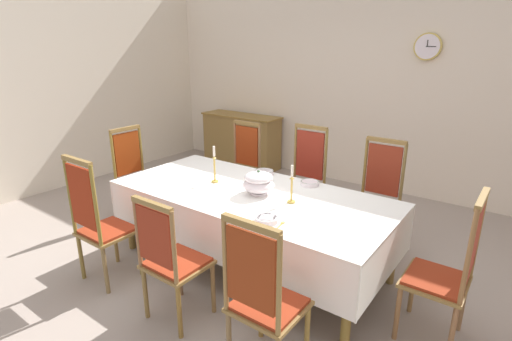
{
  "coord_description": "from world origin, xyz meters",
  "views": [
    {
      "loc": [
        2.03,
        -2.67,
        2.06
      ],
      "look_at": [
        0.08,
        -0.02,
        0.99
      ],
      "focal_mm": 27.22,
      "sensor_mm": 36.0,
      "label": 1
    }
  ],
  "objects": [
    {
      "name": "chair_south_c",
      "position": [
        0.85,
        -1.0,
        0.57
      ],
      "size": [
        0.44,
        0.42,
        1.13
      ],
      "color": "olive",
      "rests_on": "ground"
    },
    {
      "name": "mounted_clock",
      "position": [
        0.72,
        2.79,
        2.03
      ],
      "size": [
        0.34,
        0.06,
        0.34
      ],
      "color": "#D1B251"
    },
    {
      "name": "tablecloth",
      "position": [
        0.0,
        0.0,
        0.65
      ],
      "size": [
        2.63,
        1.2,
        0.44
      ],
      "color": "white",
      "rests_on": "dining_table"
    },
    {
      "name": "candlestick_west",
      "position": [
        -0.44,
        0.0,
        0.91
      ],
      "size": [
        0.07,
        0.07,
        0.37
      ],
      "color": "gold",
      "rests_on": "tablecloth"
    },
    {
      "name": "spoon_primary",
      "position": [
        -0.31,
        0.5,
        0.77
      ],
      "size": [
        0.03,
        0.18,
        0.01
      ],
      "rotation": [
        0.0,
        0.0,
        0.03
      ],
      "color": "gold",
      "rests_on": "tablecloth"
    },
    {
      "name": "chair_north_b",
      "position": [
        0.0,
        1.01,
        0.59
      ],
      "size": [
        0.44,
        0.42,
        1.2
      ],
      "rotation": [
        0.0,
        0.0,
        3.14
      ],
      "color": "olive",
      "rests_on": "ground"
    },
    {
      "name": "chair_head_west",
      "position": [
        -1.71,
        0.0,
        0.57
      ],
      "size": [
        0.42,
        0.44,
        1.14
      ],
      "rotation": [
        0.0,
        0.0,
        -1.57
      ],
      "color": "olive",
      "rests_on": "ground"
    },
    {
      "name": "ground",
      "position": [
        0.0,
        0.0,
        -0.02
      ],
      "size": [
        7.22,
        5.64,
        0.04
      ],
      "primitive_type": "cube",
      "color": "gray"
    },
    {
      "name": "bowl_far_left",
      "position": [
        0.36,
        0.48,
        0.79
      ],
      "size": [
        0.18,
        0.18,
        0.04
      ],
      "color": "white",
      "rests_on": "tablecloth"
    },
    {
      "name": "bowl_near_left",
      "position": [
        -0.18,
        0.48,
        0.79
      ],
      "size": [
        0.2,
        0.2,
        0.05
      ],
      "color": "white",
      "rests_on": "tablecloth"
    },
    {
      "name": "chair_north_c",
      "position": [
        0.85,
        1.01,
        0.58
      ],
      "size": [
        0.44,
        0.42,
        1.17
      ],
      "rotation": [
        0.0,
        0.0,
        3.14
      ],
      "color": "#8D5F3B",
      "rests_on": "ground"
    },
    {
      "name": "chair_head_east",
      "position": [
        1.71,
        0.0,
        0.58
      ],
      "size": [
        0.42,
        0.44,
        1.15
      ],
      "rotation": [
        0.0,
        0.0,
        1.57
      ],
      "color": "#8E603A",
      "rests_on": "ground"
    },
    {
      "name": "chair_south_b",
      "position": [
        0.0,
        -0.99,
        0.54
      ],
      "size": [
        0.44,
        0.42,
        1.04
      ],
      "color": "brown",
      "rests_on": "ground"
    },
    {
      "name": "chair_north_a",
      "position": [
        -0.91,
        1.0,
        0.57
      ],
      "size": [
        0.44,
        0.42,
        1.14
      ],
      "rotation": [
        0.0,
        0.0,
        3.14
      ],
      "color": "olive",
      "rests_on": "ground"
    },
    {
      "name": "left_wall",
      "position": [
        -3.65,
        0.0,
        1.66
      ],
      "size": [
        0.08,
        5.64,
        3.33
      ],
      "primitive_type": "cube",
      "color": "silver",
      "rests_on": "ground"
    },
    {
      "name": "soup_tureen",
      "position": [
        0.09,
        0.0,
        0.87
      ],
      "size": [
        0.29,
        0.29,
        0.23
      ],
      "color": "white",
      "rests_on": "tablecloth"
    },
    {
      "name": "candlestick_east",
      "position": [
        0.44,
        0.0,
        0.9
      ],
      "size": [
        0.07,
        0.07,
        0.34
      ],
      "color": "gold",
      "rests_on": "tablecloth"
    },
    {
      "name": "spoon_secondary",
      "position": [
        0.61,
        -0.41,
        0.77
      ],
      "size": [
        0.04,
        0.18,
        0.01
      ],
      "rotation": [
        0.0,
        0.0,
        0.15
      ],
      "color": "gold",
      "rests_on": "tablecloth"
    },
    {
      "name": "back_wall",
      "position": [
        0.0,
        2.86,
        1.66
      ],
      "size": [
        7.22,
        0.08,
        3.33
      ],
      "primitive_type": "cube",
      "color": "silver",
      "rests_on": "ground"
    },
    {
      "name": "chair_south_a",
      "position": [
        -0.91,
        -1.0,
        0.59
      ],
      "size": [
        0.44,
        0.42,
        1.19
      ],
      "color": "olive",
      "rests_on": "ground"
    },
    {
      "name": "sideboard",
      "position": [
        -2.13,
        2.54,
        0.45
      ],
      "size": [
        1.44,
        0.48,
        0.9
      ],
      "rotation": [
        0.0,
        0.0,
        3.14
      ],
      "color": "olive",
      "rests_on": "ground"
    },
    {
      "name": "dining_table",
      "position": [
        0.0,
        0.0,
        0.69
      ],
      "size": [
        2.61,
        1.18,
        0.76
      ],
      "color": "brown",
      "rests_on": "ground"
    },
    {
      "name": "bowl_near_right",
      "position": [
        0.49,
        -0.43,
        0.79
      ],
      "size": [
        0.19,
        0.19,
        0.04
      ],
      "color": "white",
      "rests_on": "tablecloth"
    }
  ]
}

